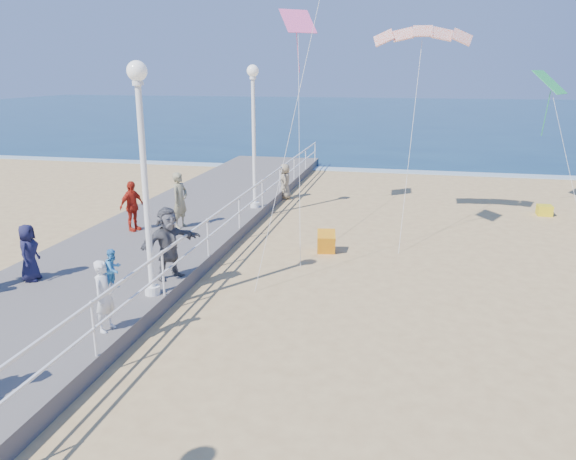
% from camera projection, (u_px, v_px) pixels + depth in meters
% --- Properties ---
extents(ground, '(160.00, 160.00, 0.00)m').
position_uv_depth(ground, '(380.00, 331.00, 12.31)').
color(ground, tan).
rests_on(ground, ground).
extents(ocean, '(160.00, 90.00, 0.05)m').
position_uv_depth(ocean, '(410.00, 114.00, 73.37)').
color(ocean, '#0C2C48').
rests_on(ocean, ground).
extents(surf_line, '(160.00, 1.20, 0.04)m').
position_uv_depth(surf_line, '(402.00, 172.00, 31.56)').
color(surf_line, silver).
rests_on(surf_line, ground).
extents(boardwalk, '(5.00, 44.00, 0.40)m').
position_uv_depth(boardwalk, '(72.00, 294.00, 13.80)').
color(boardwalk, slate).
rests_on(boardwalk, ground).
extents(railing, '(0.05, 42.00, 0.55)m').
position_uv_depth(railing, '(162.00, 261.00, 13.01)').
color(railing, white).
rests_on(railing, boardwalk).
extents(lamp_post_mid, '(0.44, 0.44, 5.32)m').
position_uv_depth(lamp_post_mid, '(143.00, 157.00, 12.41)').
color(lamp_post_mid, white).
rests_on(lamp_post_mid, boardwalk).
extents(lamp_post_far, '(0.44, 0.44, 5.32)m').
position_uv_depth(lamp_post_far, '(254.00, 122.00, 20.87)').
color(lamp_post_far, white).
rests_on(lamp_post_far, boardwalk).
extents(woman_holding_toddler, '(0.44, 0.60, 1.50)m').
position_uv_depth(woman_holding_toddler, '(105.00, 296.00, 11.26)').
color(woman_holding_toddler, silver).
rests_on(woman_holding_toddler, boardwalk).
extents(toddler_held, '(0.38, 0.46, 0.85)m').
position_uv_depth(toddler_held, '(113.00, 269.00, 11.23)').
color(toddler_held, '#3991D6').
rests_on(toddler_held, boardwalk).
extents(spectator_3, '(0.72, 1.05, 1.66)m').
position_uv_depth(spectator_3, '(132.00, 206.00, 18.38)').
color(spectator_3, red).
rests_on(spectator_3, boardwalk).
extents(spectator_4, '(0.61, 0.80, 1.46)m').
position_uv_depth(spectator_4, '(29.00, 253.00, 14.00)').
color(spectator_4, '#1A1A3A').
rests_on(spectator_4, boardwalk).
extents(spectator_5, '(1.40, 1.74, 1.85)m').
position_uv_depth(spectator_5, '(168.00, 243.00, 14.12)').
color(spectator_5, '#525257').
rests_on(spectator_5, boardwalk).
extents(spectator_6, '(0.59, 0.77, 1.88)m').
position_uv_depth(spectator_6, '(180.00, 200.00, 18.72)').
color(spectator_6, gray).
rests_on(spectator_6, boardwalk).
extents(beach_walker_c, '(0.67, 0.87, 1.57)m').
position_uv_depth(beach_walker_c, '(285.00, 182.00, 24.78)').
color(beach_walker_c, gray).
rests_on(beach_walker_c, ground).
extents(box_kite, '(0.67, 0.80, 0.74)m').
position_uv_depth(box_kite, '(326.00, 244.00, 17.53)').
color(box_kite, '#D3530C').
rests_on(box_kite, ground).
extents(beach_chair_left, '(0.55, 0.55, 0.40)m').
position_uv_depth(beach_chair_left, '(544.00, 210.00, 22.12)').
color(beach_chair_left, yellow).
rests_on(beach_chair_left, ground).
extents(kite_parafoil, '(3.27, 0.94, 0.65)m').
position_uv_depth(kite_parafoil, '(423.00, 31.00, 18.51)').
color(kite_parafoil, red).
extents(kite_diamond_pink, '(1.41, 1.35, 0.86)m').
position_uv_depth(kite_diamond_pink, '(298.00, 21.00, 20.14)').
color(kite_diamond_pink, '#F85B9E').
extents(kite_diamond_green, '(1.56, 1.68, 0.89)m').
position_uv_depth(kite_diamond_green, '(550.00, 82.00, 21.71)').
color(kite_diamond_green, green).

